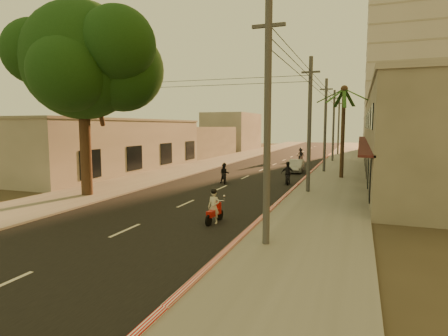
{
  "coord_description": "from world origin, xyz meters",
  "views": [
    {
      "loc": [
        9.35,
        -17.32,
        4.48
      ],
      "look_at": [
        1.33,
        4.86,
        1.85
      ],
      "focal_mm": 30.0,
      "sensor_mm": 36.0,
      "label": 1
    }
  ],
  "objects_px": {
    "scooter_mid_b": "(288,174)",
    "scooter_far_b": "(301,155)",
    "scooter_red": "(214,208)",
    "broadleaf_tree": "(89,62)",
    "scooter_far_a": "(267,158)",
    "palm_tree": "(344,94)",
    "parked_car": "(296,166)",
    "scooter_mid_a": "(224,174)"
  },
  "relations": [
    {
      "from": "scooter_mid_b",
      "to": "scooter_far_b",
      "type": "distance_m",
      "value": 21.2
    },
    {
      "from": "scooter_red",
      "to": "scooter_far_b",
      "type": "xyz_separation_m",
      "value": [
        -1.06,
        34.09,
        0.05
      ]
    },
    {
      "from": "broadleaf_tree",
      "to": "scooter_red",
      "type": "relative_size",
      "value": 7.14
    },
    {
      "from": "scooter_mid_b",
      "to": "scooter_far_a",
      "type": "distance_m",
      "value": 14.8
    },
    {
      "from": "broadleaf_tree",
      "to": "scooter_mid_b",
      "type": "bearing_deg",
      "value": 40.73
    },
    {
      "from": "scooter_far_b",
      "to": "palm_tree",
      "type": "bearing_deg",
      "value": -63.14
    },
    {
      "from": "broadleaf_tree",
      "to": "parked_car",
      "type": "relative_size",
      "value": 3.17
    },
    {
      "from": "palm_tree",
      "to": "scooter_mid_b",
      "type": "xyz_separation_m",
      "value": [
        -3.8,
        -4.55,
        -6.34
      ]
    },
    {
      "from": "scooter_far_a",
      "to": "scooter_far_b",
      "type": "height_order",
      "value": "scooter_far_a"
    },
    {
      "from": "scooter_mid_a",
      "to": "scooter_far_a",
      "type": "xyz_separation_m",
      "value": [
        -0.2,
        15.24,
        0.05
      ]
    },
    {
      "from": "broadleaf_tree",
      "to": "scooter_far_b",
      "type": "height_order",
      "value": "broadleaf_tree"
    },
    {
      "from": "scooter_mid_a",
      "to": "scooter_far_b",
      "type": "xyz_separation_m",
      "value": [
        2.66,
        22.38,
        0.02
      ]
    },
    {
      "from": "scooter_red",
      "to": "scooter_mid_b",
      "type": "xyz_separation_m",
      "value": [
        1.05,
        13.0,
        0.08
      ]
    },
    {
      "from": "scooter_mid_a",
      "to": "scooter_far_b",
      "type": "bearing_deg",
      "value": 63.19
    },
    {
      "from": "parked_car",
      "to": "scooter_far_a",
      "type": "bearing_deg",
      "value": 123.8
    },
    {
      "from": "palm_tree",
      "to": "scooter_mid_a",
      "type": "height_order",
      "value": "palm_tree"
    },
    {
      "from": "broadleaf_tree",
      "to": "scooter_far_b",
      "type": "distance_m",
      "value": 32.54
    },
    {
      "from": "scooter_mid_a",
      "to": "scooter_far_a",
      "type": "bearing_deg",
      "value": 70.7
    },
    {
      "from": "palm_tree",
      "to": "scooter_far_a",
      "type": "xyz_separation_m",
      "value": [
        -8.76,
        9.4,
        -6.35
      ]
    },
    {
      "from": "scooter_mid_b",
      "to": "parked_car",
      "type": "relative_size",
      "value": 0.47
    },
    {
      "from": "scooter_far_b",
      "to": "scooter_mid_a",
      "type": "bearing_deg",
      "value": -89.56
    },
    {
      "from": "broadleaf_tree",
      "to": "scooter_mid_b",
      "type": "relative_size",
      "value": 6.7
    },
    {
      "from": "scooter_red",
      "to": "scooter_mid_b",
      "type": "distance_m",
      "value": 13.04
    },
    {
      "from": "scooter_far_b",
      "to": "parked_car",
      "type": "height_order",
      "value": "scooter_far_b"
    },
    {
      "from": "scooter_mid_b",
      "to": "scooter_far_b",
      "type": "bearing_deg",
      "value": 85.42
    },
    {
      "from": "broadleaf_tree",
      "to": "scooter_red",
      "type": "height_order",
      "value": "broadleaf_tree"
    },
    {
      "from": "broadleaf_tree",
      "to": "scooter_far_a",
      "type": "distance_m",
      "value": 25.17
    },
    {
      "from": "scooter_mid_a",
      "to": "scooter_mid_b",
      "type": "height_order",
      "value": "scooter_mid_b"
    },
    {
      "from": "scooter_far_a",
      "to": "parked_car",
      "type": "height_order",
      "value": "scooter_far_a"
    },
    {
      "from": "palm_tree",
      "to": "scooter_far_b",
      "type": "height_order",
      "value": "palm_tree"
    },
    {
      "from": "scooter_mid_a",
      "to": "scooter_mid_b",
      "type": "distance_m",
      "value": 4.93
    },
    {
      "from": "broadleaf_tree",
      "to": "parked_car",
      "type": "height_order",
      "value": "broadleaf_tree"
    },
    {
      "from": "scooter_mid_b",
      "to": "parked_car",
      "type": "xyz_separation_m",
      "value": [
        -0.59,
        7.86,
        -0.19
      ]
    },
    {
      "from": "scooter_red",
      "to": "palm_tree",
      "type": "bearing_deg",
      "value": 80.23
    },
    {
      "from": "palm_tree",
      "to": "scooter_mid_b",
      "type": "distance_m",
      "value": 8.68
    },
    {
      "from": "scooter_far_b",
      "to": "scooter_mid_b",
      "type": "bearing_deg",
      "value": -77.09
    },
    {
      "from": "palm_tree",
      "to": "scooter_far_b",
      "type": "distance_m",
      "value": 18.69
    },
    {
      "from": "scooter_mid_b",
      "to": "scooter_far_a",
      "type": "height_order",
      "value": "scooter_mid_b"
    },
    {
      "from": "palm_tree",
      "to": "scooter_mid_a",
      "type": "bearing_deg",
      "value": -145.7
    },
    {
      "from": "scooter_far_b",
      "to": "broadleaf_tree",
      "type": "bearing_deg",
      "value": -98.76
    },
    {
      "from": "palm_tree",
      "to": "scooter_far_a",
      "type": "bearing_deg",
      "value": 133.0
    },
    {
      "from": "scooter_mid_a",
      "to": "palm_tree",
      "type": "bearing_deg",
      "value": 14.26
    }
  ]
}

